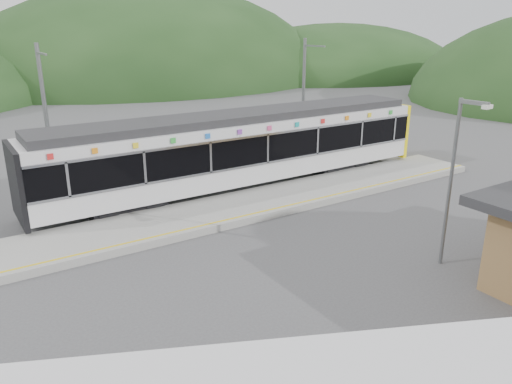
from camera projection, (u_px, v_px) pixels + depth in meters
ground at (296, 233)px, 19.41m from camera, size 120.00×120.00×0.00m
hills at (328, 175)px, 26.81m from camera, size 146.00×149.00×26.00m
platform at (250, 205)px, 21.99m from camera, size 26.00×3.20×0.30m
yellow_line at (267, 210)px, 20.90m from camera, size 26.00×0.10×0.01m
train at (242, 147)px, 24.17m from camera, size 20.44×3.01×3.74m
catenary_mast_west at (47, 124)px, 21.44m from camera, size 0.18×1.80×7.00m
catenary_mast_east at (304, 99)px, 28.67m from camera, size 0.18×1.80×7.00m
lamp_post at (455, 169)px, 15.79m from camera, size 0.37×1.00×5.58m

